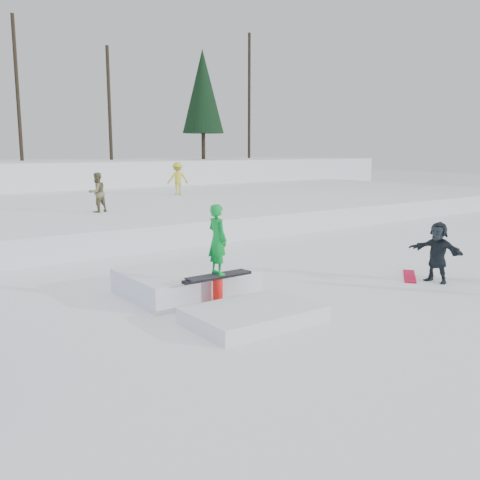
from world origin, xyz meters
TOP-DOWN VIEW (x-y plane):
  - ground at (0.00, 0.00)m, footprint 120.00×120.00m
  - snow_midrise at (0.00, 16.00)m, footprint 50.00×18.00m
  - treeline at (6.18, 28.28)m, footprint 40.24×4.22m
  - walker_olive at (0.89, 11.74)m, footprint 0.87×0.76m
  - walker_ygreen at (7.28, 16.80)m, footprint 1.23×0.91m
  - spectator_dark at (4.57, -0.49)m, footprint 0.57×1.40m
  - loose_board_red at (4.50, 0.21)m, footprint 1.27×1.09m
  - jib_rail_feature at (-0.87, 1.47)m, footprint 2.60×4.40m

SIDE VIEW (x-z plane):
  - ground at x=0.00m, z-range 0.00..0.00m
  - loose_board_red at x=4.50m, z-range 0.00..0.03m
  - jib_rail_feature at x=-0.87m, z-range -0.75..1.36m
  - snow_midrise at x=0.00m, z-range 0.00..0.80m
  - spectator_dark at x=4.57m, z-range 0.00..1.47m
  - walker_olive at x=0.89m, z-range 0.80..2.31m
  - walker_ygreen at x=7.28m, z-range 0.80..2.51m
  - treeline at x=6.18m, z-range 2.20..12.70m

